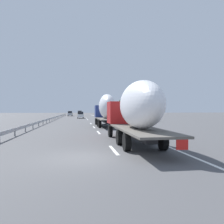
% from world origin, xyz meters
% --- Properties ---
extents(ground_plane, '(260.00, 260.00, 0.00)m').
position_xyz_m(ground_plane, '(40.00, 0.00, 0.00)').
color(ground_plane, '#4C4C4F').
extents(lane_stripe_0, '(3.20, 0.20, 0.01)m').
position_xyz_m(lane_stripe_0, '(2.00, -1.80, 0.00)').
color(lane_stripe_0, white).
rests_on(lane_stripe_0, ground_plane).
extents(lane_stripe_1, '(3.20, 0.20, 0.01)m').
position_xyz_m(lane_stripe_1, '(12.49, -1.80, 0.00)').
color(lane_stripe_1, white).
rests_on(lane_stripe_1, ground_plane).
extents(lane_stripe_2, '(3.20, 0.20, 0.01)m').
position_xyz_m(lane_stripe_2, '(19.72, -1.80, 0.00)').
color(lane_stripe_2, white).
rests_on(lane_stripe_2, ground_plane).
extents(lane_stripe_3, '(3.20, 0.20, 0.01)m').
position_xyz_m(lane_stripe_3, '(28.09, -1.80, 0.00)').
color(lane_stripe_3, white).
rests_on(lane_stripe_3, ground_plane).
extents(lane_stripe_4, '(3.20, 0.20, 0.01)m').
position_xyz_m(lane_stripe_4, '(44.24, -1.80, 0.00)').
color(lane_stripe_4, white).
rests_on(lane_stripe_4, ground_plane).
extents(lane_stripe_5, '(3.20, 0.20, 0.01)m').
position_xyz_m(lane_stripe_5, '(49.49, -1.80, 0.00)').
color(lane_stripe_5, white).
rests_on(lane_stripe_5, ground_plane).
extents(lane_stripe_6, '(3.20, 0.20, 0.01)m').
position_xyz_m(lane_stripe_6, '(55.88, -1.80, 0.00)').
color(lane_stripe_6, white).
rests_on(lane_stripe_6, ground_plane).
extents(edge_line_right, '(110.00, 0.20, 0.01)m').
position_xyz_m(edge_line_right, '(45.00, -5.50, 0.00)').
color(edge_line_right, white).
rests_on(edge_line_right, ground_plane).
extents(truck_lead, '(12.22, 2.55, 4.53)m').
position_xyz_m(truck_lead, '(21.03, -3.60, 2.51)').
color(truck_lead, navy).
rests_on(truck_lead, ground_plane).
extents(truck_trailing, '(12.86, 2.55, 4.23)m').
position_xyz_m(truck_trailing, '(3.92, -3.60, 2.42)').
color(truck_trailing, '#B21919').
rests_on(truck_trailing, ground_plane).
extents(car_silver_hatch, '(4.70, 1.74, 1.89)m').
position_xyz_m(car_silver_hatch, '(76.37, 3.58, 0.95)').
color(car_silver_hatch, '#ADB2B7').
rests_on(car_silver_hatch, ground_plane).
extents(car_white_van, '(4.03, 1.75, 1.87)m').
position_xyz_m(car_white_van, '(53.19, -0.18, 0.94)').
color(car_white_van, white).
rests_on(car_white_van, ground_plane).
extents(car_yellow_coupe, '(4.45, 1.84, 1.97)m').
position_xyz_m(car_yellow_coupe, '(90.65, -0.10, 0.98)').
color(car_yellow_coupe, gold).
rests_on(car_yellow_coupe, ground_plane).
extents(road_sign, '(0.10, 0.90, 2.98)m').
position_xyz_m(road_sign, '(39.38, -6.70, 2.07)').
color(road_sign, gray).
rests_on(road_sign, ground_plane).
extents(tree_0, '(2.48, 2.48, 6.92)m').
position_xyz_m(tree_0, '(71.95, -12.33, 4.37)').
color(tree_0, '#472D19').
rests_on(tree_0, ground_plane).
extents(tree_1, '(3.38, 3.38, 6.52)m').
position_xyz_m(tree_1, '(36.99, -12.81, 3.91)').
color(tree_1, '#472D19').
rests_on(tree_1, ground_plane).
extents(tree_2, '(3.50, 3.50, 5.87)m').
position_xyz_m(tree_2, '(63.00, -13.22, 3.75)').
color(tree_2, '#472D19').
rests_on(tree_2, ground_plane).
extents(guardrail_median, '(94.00, 0.10, 0.76)m').
position_xyz_m(guardrail_median, '(43.00, 6.00, 0.58)').
color(guardrail_median, '#9EA0A5').
rests_on(guardrail_median, ground_plane).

